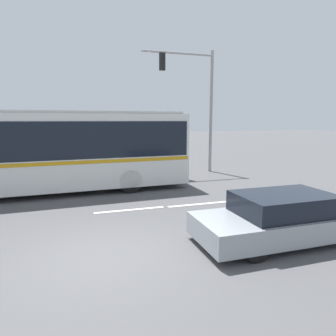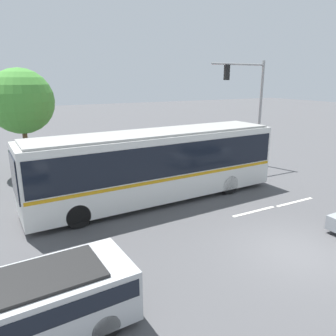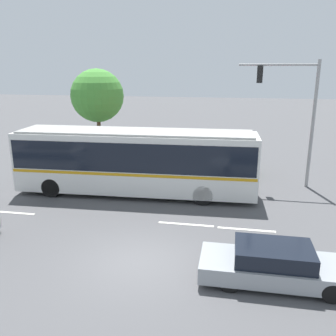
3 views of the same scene
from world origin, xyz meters
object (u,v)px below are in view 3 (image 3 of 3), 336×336
(sedan_foreground, at_px, (276,265))
(traffic_light_pole, at_px, (298,107))
(city_bus, at_px, (135,158))
(street_tree_left, at_px, (97,96))

(sedan_foreground, xyz_separation_m, traffic_light_pole, (1.83, 10.06, 3.92))
(city_bus, bearing_deg, traffic_light_pole, -163.18)
(sedan_foreground, height_order, street_tree_left, street_tree_left)
(city_bus, height_order, traffic_light_pole, traffic_light_pole)
(city_bus, xyz_separation_m, traffic_light_pole, (8.34, 2.86, 2.56))
(traffic_light_pole, relative_size, street_tree_left, 1.08)
(sedan_foreground, distance_m, traffic_light_pole, 10.95)
(city_bus, relative_size, street_tree_left, 1.96)
(city_bus, height_order, sedan_foreground, city_bus)
(street_tree_left, bearing_deg, city_bus, -57.97)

